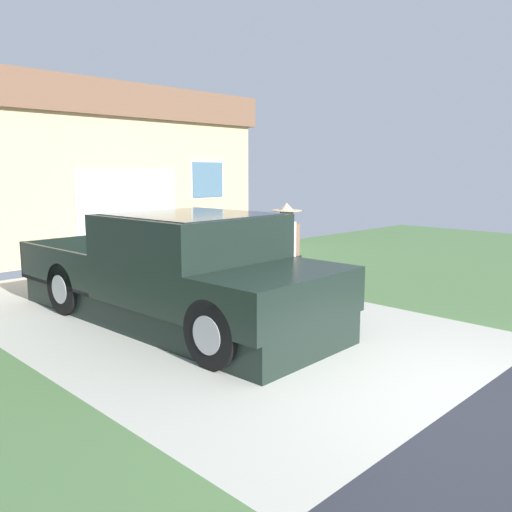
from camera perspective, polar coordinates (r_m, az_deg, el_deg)
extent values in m
cube|color=#B5B4A6|center=(8.33, -8.18, -6.27)|extent=(5.20, 9.00, 0.06)
cube|color=#4C7040|center=(15.02, 19.03, 0.25)|extent=(12.00, 9.00, 0.06)
cube|color=black|center=(7.95, -9.33, -5.26)|extent=(2.08, 5.45, 0.42)
cube|color=black|center=(7.40, -7.07, 0.00)|extent=(2.11, 2.14, 1.17)
cube|color=#1E2833|center=(7.35, -7.12, 2.69)|extent=(1.86, 1.97, 0.49)
cube|color=black|center=(6.34, 2.46, -4.24)|extent=(2.07, 1.23, 0.57)
cube|color=black|center=(9.19, -15.58, -1.98)|extent=(2.11, 2.24, 0.06)
cube|color=black|center=(9.68, -10.71, 0.37)|extent=(0.15, 2.17, 0.60)
cube|color=black|center=(8.67, -21.17, -1.11)|extent=(0.15, 2.17, 0.60)
cube|color=black|center=(10.04, -18.82, 0.35)|extent=(2.03, 0.14, 0.60)
cube|color=black|center=(7.64, 2.81, 2.30)|extent=(0.11, 0.18, 0.20)
cylinder|color=black|center=(7.19, 5.96, -5.17)|extent=(0.29, 0.81, 0.80)
cylinder|color=#9E9EA3|center=(7.19, 5.96, -5.17)|extent=(0.30, 0.45, 0.44)
cylinder|color=black|center=(5.92, -4.45, -8.31)|extent=(0.29, 0.81, 0.80)
cylinder|color=#9E9EA3|center=(5.92, -4.45, -8.31)|extent=(0.30, 0.45, 0.44)
cylinder|color=black|center=(9.51, -10.35, -1.73)|extent=(0.29, 0.81, 0.80)
cylinder|color=#9E9EA3|center=(9.51, -10.35, -1.73)|extent=(0.30, 0.45, 0.44)
cylinder|color=black|center=(8.59, -19.80, -3.30)|extent=(0.29, 0.81, 0.80)
cylinder|color=#9E9EA3|center=(8.59, -19.80, -3.30)|extent=(0.30, 0.45, 0.44)
cylinder|color=black|center=(8.33, 4.37, -2.91)|extent=(0.17, 0.17, 0.87)
cylinder|color=black|center=(8.20, 2.14, -3.08)|extent=(0.17, 0.17, 0.87)
cylinder|color=silver|center=(8.15, 3.31, 1.74)|extent=(0.31, 0.31, 0.57)
cylinder|color=brown|center=(8.22, 4.47, 1.53)|extent=(0.09, 0.09, 0.58)
cylinder|color=brown|center=(8.08, 2.12, 1.42)|extent=(0.09, 0.09, 0.58)
sphere|color=brown|center=(8.10, 3.33, 4.62)|extent=(0.21, 0.21, 0.21)
cylinder|color=#D1B78E|center=(8.10, 3.34, 4.96)|extent=(0.46, 0.46, 0.01)
cone|color=#D1B78E|center=(8.09, 3.34, 5.38)|extent=(0.23, 0.23, 0.12)
cube|color=#232328|center=(8.31, 5.44, -5.17)|extent=(0.32, 0.15, 0.24)
torus|color=#232328|center=(8.27, 5.46, -4.03)|extent=(0.29, 0.02, 0.29)
cube|color=#D8B484|center=(16.40, -20.86, 7.14)|extent=(9.50, 6.21, 3.51)
cube|color=brown|center=(16.49, -21.31, 14.72)|extent=(9.88, 6.46, 0.85)
cube|color=white|center=(13.87, -13.66, 4.47)|extent=(2.88, 0.06, 2.19)
cube|color=slate|center=(15.37, -5.28, 8.25)|extent=(1.10, 0.05, 1.00)
cube|color=silver|center=(15.38, -5.32, 8.25)|extent=(1.23, 0.02, 1.12)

